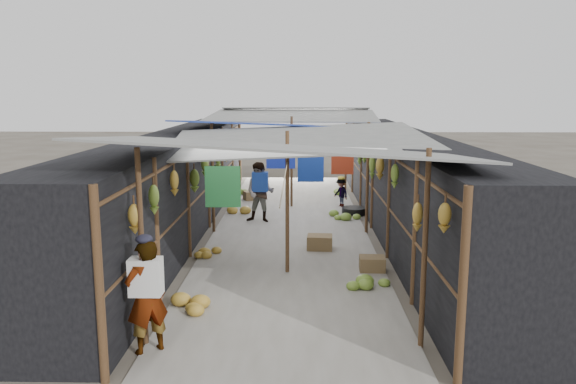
# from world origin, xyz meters

# --- Properties ---
(ground) EXTENTS (80.00, 80.00, 0.00)m
(ground) POSITION_xyz_m (0.00, 0.00, 0.00)
(ground) COLOR #6B6356
(ground) RESTS_ON ground
(aisle_slab) EXTENTS (3.60, 16.00, 0.02)m
(aisle_slab) POSITION_xyz_m (0.00, 6.50, 0.01)
(aisle_slab) COLOR #9E998E
(aisle_slab) RESTS_ON ground
(stall_left) EXTENTS (1.40, 15.00, 2.30)m
(stall_left) POSITION_xyz_m (-2.70, 6.50, 1.15)
(stall_left) COLOR black
(stall_left) RESTS_ON ground
(stall_right) EXTENTS (1.40, 15.00, 2.30)m
(stall_right) POSITION_xyz_m (2.70, 6.50, 1.15)
(stall_right) COLOR black
(stall_right) RESTS_ON ground
(crate_near) EXTENTS (0.55, 0.46, 0.31)m
(crate_near) POSITION_xyz_m (0.65, 4.53, 0.16)
(crate_near) COLOR olive
(crate_near) RESTS_ON ground
(crate_mid) EXTENTS (0.48, 0.39, 0.28)m
(crate_mid) POSITION_xyz_m (1.57, 3.11, 0.14)
(crate_mid) COLOR olive
(crate_mid) RESTS_ON ground
(crate_back) EXTENTS (0.55, 0.51, 0.28)m
(crate_back) POSITION_xyz_m (-1.24, 9.98, 0.14)
(crate_back) COLOR olive
(crate_back) RESTS_ON ground
(black_basin) EXTENTS (0.65, 0.65, 0.19)m
(black_basin) POSITION_xyz_m (1.70, 8.01, 0.10)
(black_basin) COLOR black
(black_basin) RESTS_ON ground
(vendor_elderly) EXTENTS (0.65, 0.60, 1.48)m
(vendor_elderly) POSITION_xyz_m (-1.70, -0.22, 0.74)
(vendor_elderly) COLOR white
(vendor_elderly) RESTS_ON ground
(shopper_blue) EXTENTS (0.85, 0.72, 1.54)m
(shopper_blue) POSITION_xyz_m (-0.77, 7.07, 0.77)
(shopper_blue) COLOR #1E4597
(shopper_blue) RESTS_ON ground
(vendor_seated) EXTENTS (0.56, 0.62, 0.84)m
(vendor_seated) POSITION_xyz_m (1.42, 9.01, 0.42)
(vendor_seated) COLOR #514D46
(vendor_seated) RESTS_ON ground
(market_canopy) EXTENTS (5.62, 15.20, 2.77)m
(market_canopy) POSITION_xyz_m (0.03, 6.83, 2.40)
(market_canopy) COLOR brown
(market_canopy) RESTS_ON ground
(hanging_bananas) EXTENTS (3.95, 14.17, 0.77)m
(hanging_bananas) POSITION_xyz_m (-0.21, 6.72, 1.67)
(hanging_bananas) COLOR #AC842C
(hanging_bananas) RESTS_ON ground
(floor_bananas) EXTENTS (3.96, 10.33, 0.35)m
(floor_bananas) POSITION_xyz_m (-0.01, 6.03, 0.16)
(floor_bananas) COLOR #AC842C
(floor_bananas) RESTS_ON ground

